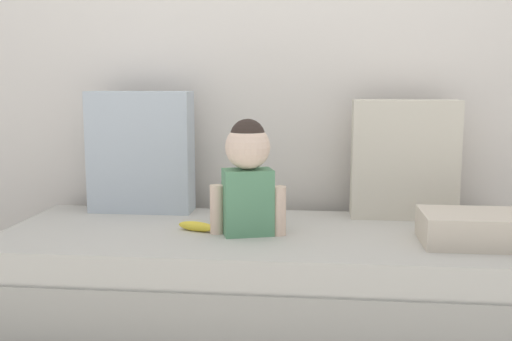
{
  "coord_description": "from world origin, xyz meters",
  "views": [
    {
      "loc": [
        0.23,
        -2.37,
        0.98
      ],
      "look_at": [
        -0.03,
        0.0,
        0.62
      ],
      "focal_mm": 42.0,
      "sensor_mm": 36.0,
      "label": 1
    }
  ],
  "objects_px": {
    "folded_blanket": "(475,228)",
    "throw_pillow_right": "(404,159)",
    "toddler": "(248,172)",
    "banana": "(197,226)",
    "couch": "(263,276)",
    "throw_pillow_left": "(141,152)"
  },
  "relations": [
    {
      "from": "couch",
      "to": "folded_blanket",
      "type": "bearing_deg",
      "value": -7.43
    },
    {
      "from": "throw_pillow_right",
      "to": "banana",
      "type": "bearing_deg",
      "value": -157.92
    },
    {
      "from": "toddler",
      "to": "banana",
      "type": "xyz_separation_m",
      "value": [
        -0.21,
        0.02,
        -0.23
      ]
    },
    {
      "from": "couch",
      "to": "throw_pillow_left",
      "type": "height_order",
      "value": "throw_pillow_left"
    },
    {
      "from": "banana",
      "to": "folded_blanket",
      "type": "distance_m",
      "value": 1.08
    },
    {
      "from": "couch",
      "to": "throw_pillow_right",
      "type": "height_order",
      "value": "throw_pillow_right"
    },
    {
      "from": "throw_pillow_left",
      "to": "throw_pillow_right",
      "type": "distance_m",
      "value": 1.2
    },
    {
      "from": "couch",
      "to": "throw_pillow_left",
      "type": "distance_m",
      "value": 0.83
    },
    {
      "from": "folded_blanket",
      "to": "banana",
      "type": "bearing_deg",
      "value": 175.89
    },
    {
      "from": "folded_blanket",
      "to": "throw_pillow_right",
      "type": "bearing_deg",
      "value": 116.21
    },
    {
      "from": "toddler",
      "to": "banana",
      "type": "bearing_deg",
      "value": 173.35
    },
    {
      "from": "folded_blanket",
      "to": "toddler",
      "type": "bearing_deg",
      "value": 176.52
    },
    {
      "from": "couch",
      "to": "banana",
      "type": "relative_size",
      "value": 12.85
    },
    {
      "from": "throw_pillow_right",
      "to": "banana",
      "type": "distance_m",
      "value": 0.97
    },
    {
      "from": "throw_pillow_left",
      "to": "throw_pillow_right",
      "type": "xyz_separation_m",
      "value": [
        1.2,
        0.0,
        -0.02
      ]
    },
    {
      "from": "couch",
      "to": "toddler",
      "type": "height_order",
      "value": "toddler"
    },
    {
      "from": "couch",
      "to": "banana",
      "type": "xyz_separation_m",
      "value": [
        -0.27,
        -0.03,
        0.21
      ]
    },
    {
      "from": "couch",
      "to": "toddler",
      "type": "distance_m",
      "value": 0.45
    },
    {
      "from": "throw_pillow_right",
      "to": "folded_blanket",
      "type": "xyz_separation_m",
      "value": [
        0.21,
        -0.43,
        -0.2
      ]
    },
    {
      "from": "toddler",
      "to": "folded_blanket",
      "type": "distance_m",
      "value": 0.89
    },
    {
      "from": "toddler",
      "to": "folded_blanket",
      "type": "height_order",
      "value": "toddler"
    },
    {
      "from": "toddler",
      "to": "couch",
      "type": "bearing_deg",
      "value": 44.27
    }
  ]
}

